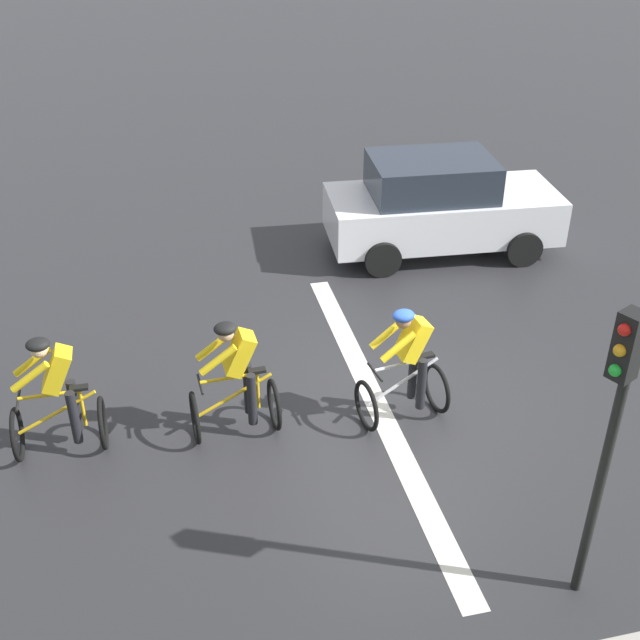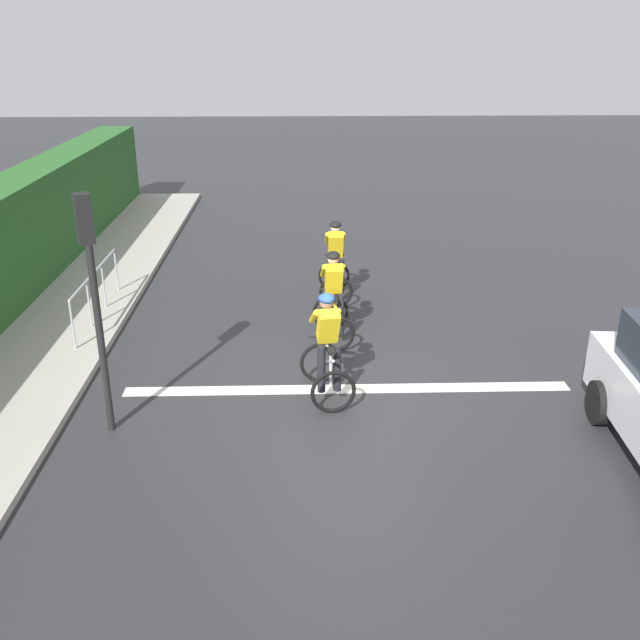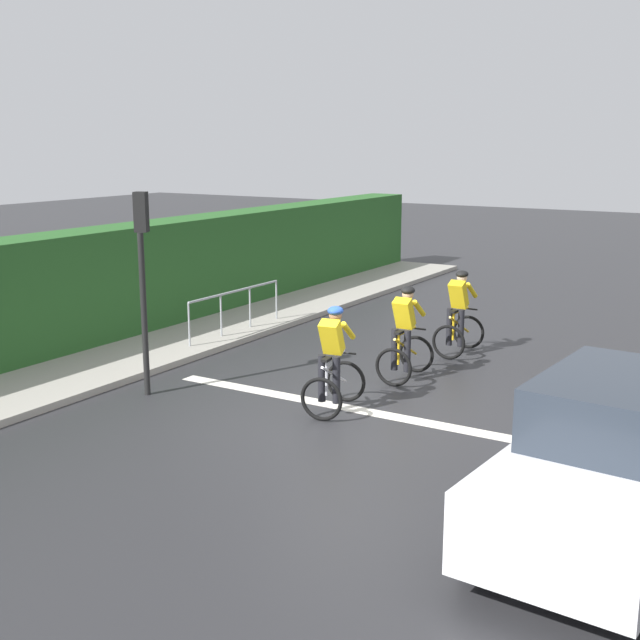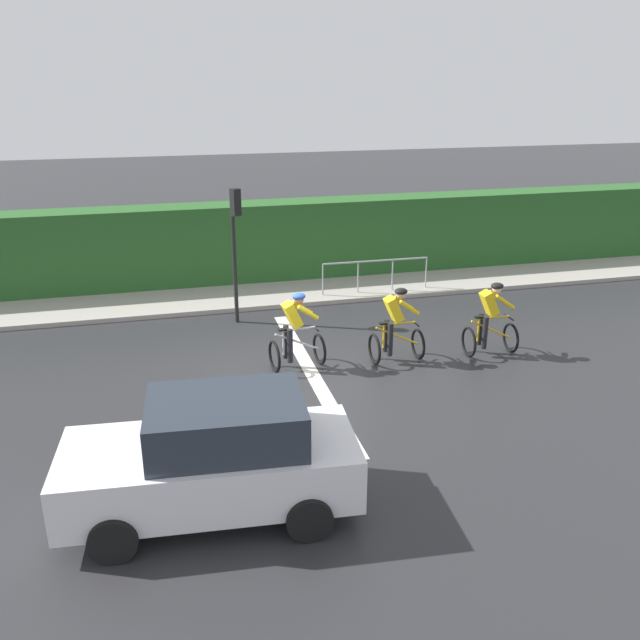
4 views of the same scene
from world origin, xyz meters
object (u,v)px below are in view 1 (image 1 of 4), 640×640
at_px(cyclist_mid, 407,367).
at_px(car_white, 439,205).
at_px(cyclist_second, 236,381).
at_px(cyclist_lead, 57,399).
at_px(traffic_light_near_crossing, 612,419).

distance_m(cyclist_mid, car_white, 5.07).
height_order(cyclist_second, car_white, car_white).
relative_size(cyclist_lead, cyclist_second, 1.00).
height_order(cyclist_lead, cyclist_mid, same).
bearing_deg(cyclist_second, cyclist_mid, -95.04).
bearing_deg(car_white, traffic_light_near_crossing, 170.15).
height_order(cyclist_lead, cyclist_second, same).
bearing_deg(car_white, cyclist_second, 135.76).
relative_size(cyclist_lead, car_white, 0.39).
bearing_deg(cyclist_mid, cyclist_lead, 85.62).
relative_size(cyclist_second, car_white, 0.39).
bearing_deg(cyclist_second, car_white, -44.24).
bearing_deg(car_white, cyclist_lead, 123.53).
distance_m(cyclist_lead, cyclist_second, 2.16).
bearing_deg(traffic_light_near_crossing, cyclist_second, 41.85).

